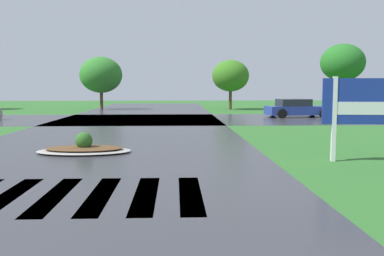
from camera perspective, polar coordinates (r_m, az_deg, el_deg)
name	(u,v)px	position (r m, az deg, el deg)	size (l,w,h in m)	color
asphalt_roadway	(96,158)	(13.09, -12.85, -3.96)	(10.43, 80.00, 0.01)	#35353A
asphalt_cross_road	(138,119)	(27.71, -7.26, 1.18)	(90.00, 9.39, 0.01)	#35353A
crosswalk_stripes	(55,195)	(8.91, -18.06, -8.66)	(5.85, 3.05, 0.01)	white
estate_billboard	(378,105)	(13.10, 23.92, 2.84)	(3.14, 0.41, 2.44)	white
median_island	(84,148)	(14.19, -14.40, -2.70)	(3.06, 1.70, 0.68)	#9E9B93
car_silver_hatch	(297,109)	(30.31, 13.99, 2.57)	(4.55, 2.45, 1.27)	navy
background_treeline	(197,71)	(39.60, 0.67, 7.75)	(38.51, 5.60, 6.22)	#4C3823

